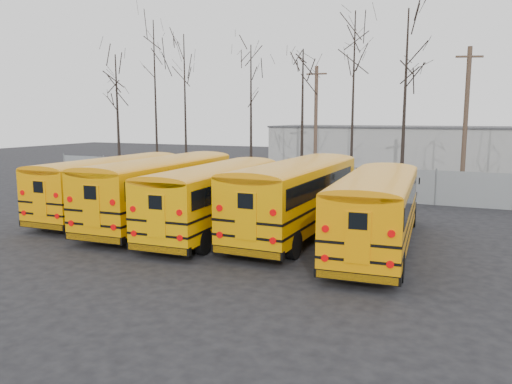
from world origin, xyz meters
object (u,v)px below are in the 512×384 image
at_px(bus_a, 113,181).
at_px(bus_d, 298,191).
at_px(utility_pole_right, 466,120).
at_px(bus_b, 164,185).
at_px(bus_e, 377,205).
at_px(bus_c, 217,192).
at_px(utility_pole_left, 316,123).

height_order(bus_a, bus_d, bus_d).
bearing_deg(bus_d, bus_a, -179.87).
distance_m(bus_a, utility_pole_right, 21.79).
height_order(bus_b, bus_e, bus_b).
bearing_deg(bus_c, utility_pole_left, 91.28).
bearing_deg(bus_a, bus_b, -11.92).
xyz_separation_m(bus_a, bus_b, (3.53, -0.66, 0.10)).
distance_m(bus_d, bus_e, 3.85).
height_order(bus_d, bus_e, bus_d).
bearing_deg(bus_a, bus_e, -7.24).
height_order(bus_c, utility_pole_right, utility_pole_right).
xyz_separation_m(bus_a, bus_e, (13.54, -1.42, -0.00)).
bearing_deg(bus_a, utility_pole_left, 71.69).
distance_m(bus_b, utility_pole_right, 19.82).
height_order(bus_b, bus_c, bus_b).
relative_size(bus_a, bus_d, 0.94).
xyz_separation_m(bus_d, utility_pole_right, (6.10, 14.49, 2.90)).
relative_size(bus_e, utility_pole_left, 1.24).
xyz_separation_m(bus_a, bus_c, (6.60, -1.16, 0.00)).
bearing_deg(utility_pole_right, bus_b, -148.75).
relative_size(bus_a, utility_pole_left, 1.24).
height_order(bus_d, utility_pole_left, utility_pole_left).
bearing_deg(utility_pole_left, bus_d, -80.42).
distance_m(bus_c, bus_d, 3.52).
relative_size(bus_b, bus_d, 1.00).
distance_m(bus_b, bus_e, 10.04).
relative_size(bus_d, utility_pole_left, 1.31).
bearing_deg(utility_pole_left, utility_pole_right, -20.36).
bearing_deg(utility_pole_right, bus_c, -140.29).
distance_m(bus_a, utility_pole_left, 18.31).
xyz_separation_m(bus_c, bus_e, (6.94, -0.25, -0.00)).
bearing_deg(bus_d, utility_pole_left, 105.47).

